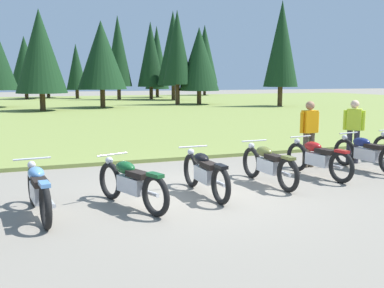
{
  "coord_description": "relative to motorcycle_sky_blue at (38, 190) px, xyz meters",
  "views": [
    {
      "loc": [
        -3.15,
        -7.85,
        2.24
      ],
      "look_at": [
        0.0,
        0.6,
        0.9
      ],
      "focal_mm": 41.68,
      "sensor_mm": 36.0,
      "label": 1
    }
  ],
  "objects": [
    {
      "name": "rider_with_back_turned",
      "position": [
        7.95,
        1.97,
        0.51
      ],
      "size": [
        0.41,
        0.42,
        1.67
      ],
      "color": "#2D2D38",
      "rests_on": "ground"
    },
    {
      "name": "motorcycle_british_green",
      "position": [
        1.52,
        -0.02,
        0.0
      ],
      "size": [
        0.93,
        2.0,
        0.88
      ],
      "color": "black",
      "rests_on": "ground"
    },
    {
      "name": "motorcycle_red",
      "position": [
        6.06,
        0.89,
        0.0
      ],
      "size": [
        0.64,
        2.09,
        0.88
      ],
      "color": "black",
      "rests_on": "ground"
    },
    {
      "name": "motorcycle_olive",
      "position": [
        4.62,
        0.63,
        0.0
      ],
      "size": [
        0.62,
        2.1,
        0.88
      ],
      "color": "black",
      "rests_on": "ground"
    },
    {
      "name": "motorcycle_black",
      "position": [
        3.04,
        0.31,
        0.0
      ],
      "size": [
        0.62,
        2.1,
        0.88
      ],
      "color": "black",
      "rests_on": "ground"
    },
    {
      "name": "forest_treeline",
      "position": [
        9.03,
        34.17,
        3.91
      ],
      "size": [
        26.63,
        25.74,
        8.82
      ],
      "color": "#47331E",
      "rests_on": "ground"
    },
    {
      "name": "rider_near_row_end",
      "position": [
        6.52,
        1.9,
        0.51
      ],
      "size": [
        0.55,
        0.23,
        1.67
      ],
      "color": "#4C4233",
      "rests_on": "ground"
    },
    {
      "name": "motorcycle_navy",
      "position": [
        7.6,
        1.06,
        0.0
      ],
      "size": [
        0.64,
        2.09,
        0.88
      ],
      "color": "black",
      "rests_on": "ground"
    },
    {
      "name": "grass_moorland",
      "position": [
        3.03,
        25.87,
        -0.39
      ],
      "size": [
        80.0,
        44.0,
        0.1
      ],
      "primitive_type": "cube",
      "color": "olive",
      "rests_on": "ground"
    },
    {
      "name": "motorcycle_sky_blue",
      "position": [
        0.0,
        0.0,
        0.0
      ],
      "size": [
        0.62,
        2.1,
        0.88
      ],
      "color": "black",
      "rests_on": "ground"
    },
    {
      "name": "ground_plane",
      "position": [
        3.03,
        0.38,
        -0.44
      ],
      "size": [
        140.0,
        140.0,
        0.0
      ],
      "primitive_type": "plane",
      "color": "gray"
    }
  ]
}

